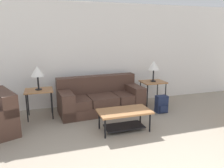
{
  "coord_description": "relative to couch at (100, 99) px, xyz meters",
  "views": [
    {
      "loc": [
        -1.44,
        -1.1,
        1.84
      ],
      "look_at": [
        -0.06,
        3.17,
        0.8
      ],
      "focal_mm": 35.0,
      "sensor_mm": 36.0,
      "label": 1
    }
  ],
  "objects": [
    {
      "name": "side_table_right",
      "position": [
        1.4,
        -0.01,
        0.28
      ],
      "size": [
        0.59,
        0.49,
        0.64
      ],
      "color": "#A87042",
      "rests_on": "ground_plane"
    },
    {
      "name": "backpack",
      "position": [
        1.35,
        -0.57,
        -0.1
      ],
      "size": [
        0.27,
        0.26,
        0.41
      ],
      "color": "#1E2847",
      "rests_on": "ground_plane"
    },
    {
      "name": "couch",
      "position": [
        0.0,
        0.0,
        0.0
      ],
      "size": [
        2.04,
        1.02,
        0.82
      ],
      "color": "#4C3328",
      "rests_on": "ground_plane"
    },
    {
      "name": "coffee_table",
      "position": [
        0.15,
        -1.23,
        0.0
      ],
      "size": [
        1.01,
        0.54,
        0.41
      ],
      "color": "#A87042",
      "rests_on": "ground_plane"
    },
    {
      "name": "side_table_left",
      "position": [
        -1.4,
        -0.01,
        0.28
      ],
      "size": [
        0.59,
        0.49,
        0.64
      ],
      "color": "#A87042",
      "rests_on": "ground_plane"
    },
    {
      "name": "wall_back",
      "position": [
        0.15,
        0.61,
        1.0
      ],
      "size": [
        8.65,
        0.06,
        2.6
      ],
      "color": "white",
      "rests_on": "ground_plane"
    },
    {
      "name": "table_lamp_left",
      "position": [
        -1.4,
        -0.01,
        0.74
      ],
      "size": [
        0.29,
        0.29,
        0.52
      ],
      "color": "black",
      "rests_on": "side_table_left"
    },
    {
      "name": "table_lamp_right",
      "position": [
        1.4,
        -0.01,
        0.74
      ],
      "size": [
        0.29,
        0.29,
        0.52
      ],
      "color": "black",
      "rests_on": "side_table_right"
    }
  ]
}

